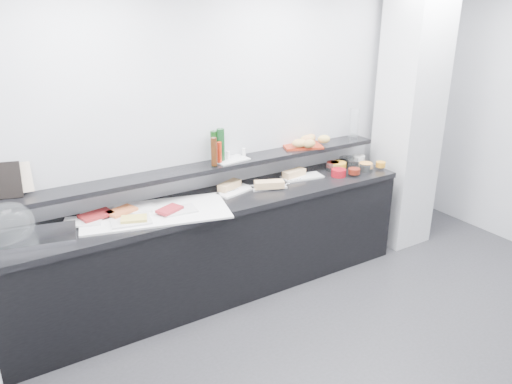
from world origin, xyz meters
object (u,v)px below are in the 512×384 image
cloche_base (38,237)px  sandwich_plate_mid (268,187)px  framed_print (5,180)px  bread_tray (302,146)px  carafe (354,124)px  condiment_tray (231,160)px

cloche_base → sandwich_plate_mid: bearing=12.7°
sandwich_plate_mid → framed_print: framed_print is taller
bread_tray → carafe: (0.63, -0.02, 0.14)m
sandwich_plate_mid → bread_tray: bearing=38.3°
sandwich_plate_mid → framed_print: (-2.05, 0.26, 0.37)m
cloche_base → sandwich_plate_mid: 1.94m
carafe → condiment_tray: bearing=-179.9°
carafe → sandwich_plate_mid: bearing=-170.7°
cloche_base → framed_print: size_ratio=1.96×
bread_tray → condiment_tray: bearing=-157.8°
sandwich_plate_mid → condiment_tray: (-0.27, 0.19, 0.25)m
condiment_tray → carafe: (1.42, 0.00, 0.14)m
cloche_base → condiment_tray: (1.66, 0.20, 0.24)m
framed_print → condiment_tray: size_ratio=0.88×
condiment_tray → bread_tray: bread_tray is taller
framed_print → carafe: carafe is taller
framed_print → bread_tray: bearing=15.1°
cloche_base → bread_tray: bearing=17.5°
bread_tray → carafe: size_ratio=1.20×
cloche_base → bread_tray: (2.45, 0.22, 0.24)m
bread_tray → carafe: 0.64m
sandwich_plate_mid → cloche_base: bearing=-163.1°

